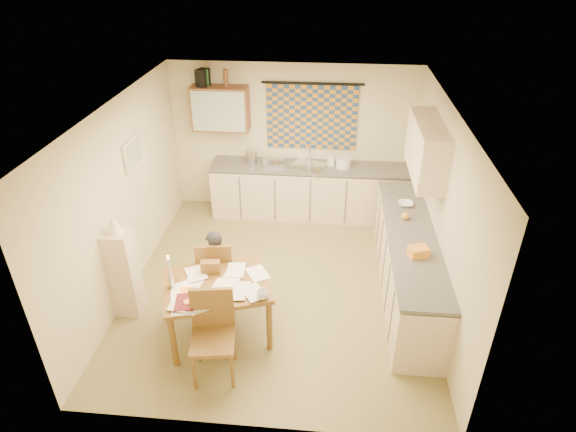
# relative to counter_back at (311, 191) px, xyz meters

# --- Properties ---
(floor) EXTENTS (4.00, 4.50, 0.02)m
(floor) POSITION_rel_counter_back_xyz_m (-0.33, -1.95, -0.46)
(floor) COLOR olive
(floor) RESTS_ON ground
(ceiling) EXTENTS (4.00, 4.50, 0.02)m
(ceiling) POSITION_rel_counter_back_xyz_m (-0.33, -1.95, 2.06)
(ceiling) COLOR white
(ceiling) RESTS_ON floor
(wall_back) EXTENTS (4.00, 0.02, 2.50)m
(wall_back) POSITION_rel_counter_back_xyz_m (-0.33, 0.31, 0.80)
(wall_back) COLOR beige
(wall_back) RESTS_ON floor
(wall_front) EXTENTS (4.00, 0.02, 2.50)m
(wall_front) POSITION_rel_counter_back_xyz_m (-0.33, -4.21, 0.80)
(wall_front) COLOR beige
(wall_front) RESTS_ON floor
(wall_left) EXTENTS (0.02, 4.50, 2.50)m
(wall_left) POSITION_rel_counter_back_xyz_m (-2.34, -1.95, 0.80)
(wall_left) COLOR beige
(wall_left) RESTS_ON floor
(wall_right) EXTENTS (0.02, 4.50, 2.50)m
(wall_right) POSITION_rel_counter_back_xyz_m (1.68, -1.95, 0.80)
(wall_right) COLOR beige
(wall_right) RESTS_ON floor
(window_blind) EXTENTS (1.45, 0.03, 1.05)m
(window_blind) POSITION_rel_counter_back_xyz_m (-0.03, 0.27, 1.20)
(window_blind) COLOR navy
(window_blind) RESTS_ON wall_back
(curtain_rod) EXTENTS (1.60, 0.04, 0.04)m
(curtain_rod) POSITION_rel_counter_back_xyz_m (-0.03, 0.25, 1.75)
(curtain_rod) COLOR black
(curtain_rod) RESTS_ON wall_back
(wall_cabinet) EXTENTS (0.90, 0.34, 0.70)m
(wall_cabinet) POSITION_rel_counter_back_xyz_m (-1.48, 0.13, 1.35)
(wall_cabinet) COLOR brown
(wall_cabinet) RESTS_ON wall_back
(wall_cabinet_glass) EXTENTS (0.84, 0.02, 0.64)m
(wall_cabinet_glass) POSITION_rel_counter_back_xyz_m (-1.48, -0.04, 1.35)
(wall_cabinet_glass) COLOR #99B2A5
(wall_cabinet_glass) RESTS_ON wall_back
(upper_cabinet_right) EXTENTS (0.34, 1.30, 0.70)m
(upper_cabinet_right) POSITION_rel_counter_back_xyz_m (1.50, -1.40, 1.40)
(upper_cabinet_right) COLOR beige
(upper_cabinet_right) RESTS_ON wall_right
(framed_print) EXTENTS (0.04, 0.50, 0.40)m
(framed_print) POSITION_rel_counter_back_xyz_m (-2.30, -1.55, 1.25)
(framed_print) COLOR #EEDFCA
(framed_print) RESTS_ON wall_left
(print_canvas) EXTENTS (0.01, 0.42, 0.32)m
(print_canvas) POSITION_rel_counter_back_xyz_m (-2.28, -1.55, 1.25)
(print_canvas) COLOR beige
(print_canvas) RESTS_ON wall_left
(counter_back) EXTENTS (3.30, 0.62, 0.92)m
(counter_back) POSITION_rel_counter_back_xyz_m (0.00, 0.00, 0.00)
(counter_back) COLOR beige
(counter_back) RESTS_ON floor
(counter_right) EXTENTS (0.62, 2.95, 0.92)m
(counter_right) POSITION_rel_counter_back_xyz_m (1.37, -1.94, -0.00)
(counter_right) COLOR beige
(counter_right) RESTS_ON floor
(stove) EXTENTS (0.56, 0.56, 0.88)m
(stove) POSITION_rel_counter_back_xyz_m (1.37, -2.85, -0.02)
(stove) COLOR white
(stove) RESTS_ON floor
(sink) EXTENTS (0.68, 0.62, 0.10)m
(sink) POSITION_rel_counter_back_xyz_m (-0.06, 0.00, 0.43)
(sink) COLOR silver
(sink) RESTS_ON counter_back
(tap) EXTENTS (0.04, 0.04, 0.28)m
(tap) POSITION_rel_counter_back_xyz_m (-0.05, 0.18, 0.61)
(tap) COLOR silver
(tap) RESTS_ON counter_back
(dish_rack) EXTENTS (0.39, 0.35, 0.06)m
(dish_rack) POSITION_rel_counter_back_xyz_m (-0.63, 0.00, 0.50)
(dish_rack) COLOR silver
(dish_rack) RESTS_ON counter_back
(kettle) EXTENTS (0.19, 0.19, 0.24)m
(kettle) POSITION_rel_counter_back_xyz_m (-0.99, 0.00, 0.59)
(kettle) COLOR silver
(kettle) RESTS_ON counter_back
(mixing_bowl) EXTENTS (0.30, 0.30, 0.16)m
(mixing_bowl) POSITION_rel_counter_back_xyz_m (0.51, 0.00, 0.55)
(mixing_bowl) COLOR white
(mixing_bowl) RESTS_ON counter_back
(soap_bottle) EXTENTS (0.15, 0.15, 0.21)m
(soap_bottle) POSITION_rel_counter_back_xyz_m (0.30, 0.05, 0.57)
(soap_bottle) COLOR white
(soap_bottle) RESTS_ON counter_back
(bowl) EXTENTS (0.21, 0.21, 0.05)m
(bowl) POSITION_rel_counter_back_xyz_m (1.37, -1.21, 0.49)
(bowl) COLOR white
(bowl) RESTS_ON counter_right
(orange_bag) EXTENTS (0.26, 0.22, 0.12)m
(orange_bag) POSITION_rel_counter_back_xyz_m (1.37, -2.43, 0.53)
(orange_bag) COLOR orange
(orange_bag) RESTS_ON counter_right
(fruit_orange) EXTENTS (0.10, 0.10, 0.10)m
(fruit_orange) POSITION_rel_counter_back_xyz_m (1.32, -1.59, 0.52)
(fruit_orange) COLOR orange
(fruit_orange) RESTS_ON counter_right
(speaker) EXTENTS (0.21, 0.24, 0.26)m
(speaker) POSITION_rel_counter_back_xyz_m (-1.73, 0.13, 1.83)
(speaker) COLOR black
(speaker) RESTS_ON wall_cabinet
(bottle_green) EXTENTS (0.09, 0.09, 0.26)m
(bottle_green) POSITION_rel_counter_back_xyz_m (-1.67, 0.13, 1.83)
(bottle_green) COLOR #195926
(bottle_green) RESTS_ON wall_cabinet
(bottle_brown) EXTENTS (0.08, 0.08, 0.26)m
(bottle_brown) POSITION_rel_counter_back_xyz_m (-1.36, 0.13, 1.83)
(bottle_brown) COLOR brown
(bottle_brown) RESTS_ON wall_cabinet
(dining_table) EXTENTS (1.42, 1.24, 0.75)m
(dining_table) POSITION_rel_counter_back_xyz_m (-0.94, -2.95, -0.07)
(dining_table) COLOR brown
(dining_table) RESTS_ON floor
(chair_far) EXTENTS (0.51, 0.51, 0.98)m
(chair_far) POSITION_rel_counter_back_xyz_m (-1.09, -2.36, -0.15)
(chair_far) COLOR brown
(chair_far) RESTS_ON floor
(chair_near) EXTENTS (0.52, 0.52, 1.02)m
(chair_near) POSITION_rel_counter_back_xyz_m (-0.86, -3.56, -0.14)
(chair_near) COLOR brown
(chair_near) RESTS_ON floor
(person) EXTENTS (0.64, 0.62, 1.11)m
(person) POSITION_rel_counter_back_xyz_m (-1.08, -2.42, 0.10)
(person) COLOR black
(person) RESTS_ON floor
(shelf_stand) EXTENTS (0.32, 0.30, 1.18)m
(shelf_stand) POSITION_rel_counter_back_xyz_m (-2.17, -2.66, 0.14)
(shelf_stand) COLOR beige
(shelf_stand) RESTS_ON floor
(lampshade) EXTENTS (0.20, 0.20, 0.22)m
(lampshade) POSITION_rel_counter_back_xyz_m (-2.17, -2.66, 0.84)
(lampshade) COLOR #EEDFCA
(lampshade) RESTS_ON shelf_stand
(letter_rack) EXTENTS (0.23, 0.13, 0.16)m
(letter_rack) POSITION_rel_counter_back_xyz_m (-1.05, -2.76, 0.38)
(letter_rack) COLOR brown
(letter_rack) RESTS_ON dining_table
(mug) EXTENTS (0.22, 0.22, 0.10)m
(mug) POSITION_rel_counter_back_xyz_m (-0.38, -3.16, 0.35)
(mug) COLOR white
(mug) RESTS_ON dining_table
(magazine) EXTENTS (0.31, 0.36, 0.03)m
(magazine) POSITION_rel_counter_back_xyz_m (-1.30, -3.34, 0.31)
(magazine) COLOR maroon
(magazine) RESTS_ON dining_table
(book) EXTENTS (0.25, 0.29, 0.02)m
(book) POSITION_rel_counter_back_xyz_m (-1.30, -3.19, 0.31)
(book) COLOR orange
(book) RESTS_ON dining_table
(orange_box) EXTENTS (0.14, 0.13, 0.04)m
(orange_box) POSITION_rel_counter_back_xyz_m (-1.15, -3.32, 0.32)
(orange_box) COLOR orange
(orange_box) RESTS_ON dining_table
(eyeglasses) EXTENTS (0.14, 0.09, 0.02)m
(eyeglasses) POSITION_rel_counter_back_xyz_m (-0.70, -3.21, 0.31)
(eyeglasses) COLOR black
(eyeglasses) RESTS_ON dining_table
(candle_holder) EXTENTS (0.08, 0.08, 0.18)m
(candle_holder) POSITION_rel_counter_back_xyz_m (-1.42, -3.06, 0.39)
(candle_holder) COLOR silver
(candle_holder) RESTS_ON dining_table
(candle) EXTENTS (0.03, 0.03, 0.22)m
(candle) POSITION_rel_counter_back_xyz_m (-1.42, -3.07, 0.59)
(candle) COLOR white
(candle) RESTS_ON dining_table
(candle_flame) EXTENTS (0.02, 0.02, 0.02)m
(candle_flame) POSITION_rel_counter_back_xyz_m (-1.42, -3.04, 0.71)
(candle_flame) COLOR #FFCC66
(candle_flame) RESTS_ON dining_table
(papers) EXTENTS (1.14, 0.99, 0.02)m
(papers) POSITION_rel_counter_back_xyz_m (-0.96, -3.06, 0.31)
(papers) COLOR white
(papers) RESTS_ON dining_table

